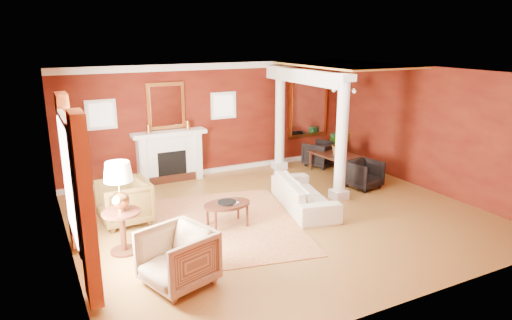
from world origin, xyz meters
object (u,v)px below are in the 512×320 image
coffee_table (227,205)px  side_table (120,192)px  dining_table (339,158)px  sofa (304,189)px  armchair_leopard (124,200)px  armchair_stripe (177,255)px

coffee_table → side_table: bearing=-174.5°
coffee_table → dining_table: 4.38m
sofa → coffee_table: bearing=107.8°
sofa → dining_table: size_ratio=1.40×
armchair_leopard → side_table: side_table is taller
coffee_table → side_table: side_table is taller
side_table → dining_table: (6.01, 1.98, -0.66)m
side_table → dining_table: side_table is taller
armchair_stripe → armchair_leopard: bearing=166.5°
armchair_leopard → coffee_table: (1.73, -1.08, -0.05)m
armchair_stripe → coffee_table: size_ratio=1.02×
armchair_stripe → coffee_table: armchair_stripe is taller
sofa → armchair_leopard: bearing=88.8°
armchair_leopard → armchair_stripe: (0.22, -2.70, 0.00)m
armchair_stripe → side_table: bearing=-178.8°
side_table → sofa: bearing=4.9°
coffee_table → armchair_leopard: bearing=148.1°
side_table → armchair_stripe: bearing=-70.6°
side_table → dining_table: bearing=18.2°
sofa → side_table: 3.93m
coffee_table → sofa: bearing=4.2°
armchair_stripe → coffee_table: 2.22m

